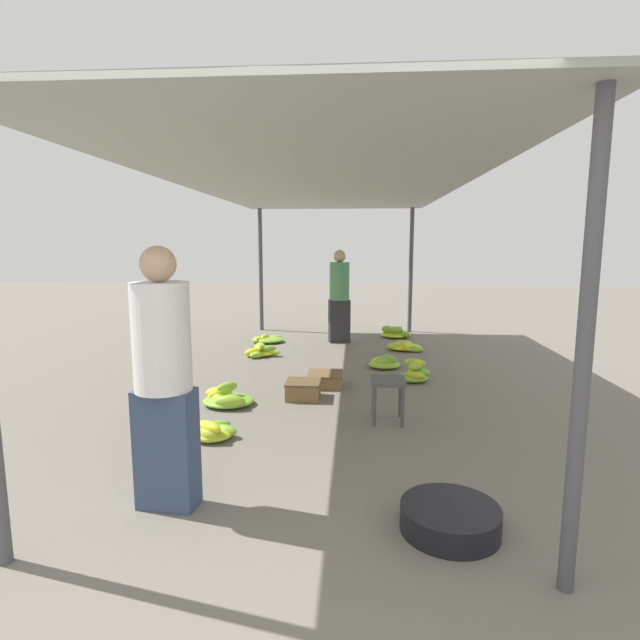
% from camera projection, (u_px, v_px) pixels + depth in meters
% --- Properties ---
extents(ground_plane, '(40.00, 40.00, 0.00)m').
position_uv_depth(ground_plane, '(264.00, 616.00, 2.38)').
color(ground_plane, slate).
rests_on(ground_plane, ground).
extents(canopy_post_front_right, '(0.08, 0.08, 2.46)m').
position_uv_depth(canopy_post_front_right, '(584.00, 355.00, 2.38)').
color(canopy_post_front_right, '#4C4C51').
rests_on(canopy_post_front_right, ground).
extents(canopy_post_back_left, '(0.08, 0.08, 2.46)m').
position_uv_depth(canopy_post_back_left, '(261.00, 270.00, 10.14)').
color(canopy_post_back_left, '#4C4C51').
rests_on(canopy_post_back_left, ground).
extents(canopy_post_back_right, '(0.08, 0.08, 2.46)m').
position_uv_depth(canopy_post_back_right, '(411.00, 271.00, 9.93)').
color(canopy_post_back_right, '#4C4C51').
rests_on(canopy_post_back_right, ground).
extents(canopy_tarp, '(3.43, 8.05, 0.04)m').
position_uv_depth(canopy_tarp, '(322.00, 184.00, 6.07)').
color(canopy_tarp, '#9EA399').
rests_on(canopy_tarp, canopy_post_front_left).
extents(vendor_foreground, '(0.41, 0.41, 1.75)m').
position_uv_depth(vendor_foreground, '(163.00, 376.00, 3.25)').
color(vendor_foreground, '#384766').
rests_on(vendor_foreground, ground).
extents(stool, '(0.34, 0.34, 0.44)m').
position_uv_depth(stool, '(388.00, 387.00, 4.94)').
color(stool, '#4C4C4C').
rests_on(stool, ground).
extents(basin_black, '(0.61, 0.61, 0.16)m').
position_uv_depth(basin_black, '(450.00, 518.00, 3.07)').
color(basin_black, black).
rests_on(basin_black, ground).
extents(banana_pile_left_0, '(0.44, 0.50, 0.19)m').
position_uv_depth(banana_pile_left_0, '(213.00, 432.00, 4.53)').
color(banana_pile_left_0, '#85BA34').
rests_on(banana_pile_left_0, ground).
extents(banana_pile_left_1, '(0.59, 0.49, 0.25)m').
position_uv_depth(banana_pile_left_1, '(226.00, 399.00, 5.48)').
color(banana_pile_left_1, '#8EBD33').
rests_on(banana_pile_left_1, ground).
extents(banana_pile_left_2, '(0.60, 0.51, 0.21)m').
position_uv_depth(banana_pile_left_2, '(261.00, 351.00, 7.88)').
color(banana_pile_left_2, '#78B437').
rests_on(banana_pile_left_2, ground).
extents(banana_pile_left_3, '(0.58, 0.51, 0.15)m').
position_uv_depth(banana_pile_left_3, '(267.00, 339.00, 8.99)').
color(banana_pile_left_3, '#98C131').
rests_on(banana_pile_left_3, ground).
extents(banana_pile_right_0, '(0.44, 0.39, 0.30)m').
position_uv_depth(banana_pile_right_0, '(415.00, 372.00, 6.42)').
color(banana_pile_right_0, '#A0C42F').
rests_on(banana_pile_right_0, ground).
extents(banana_pile_right_1, '(0.46, 0.44, 0.19)m').
position_uv_depth(banana_pile_right_1, '(384.00, 363.00, 7.15)').
color(banana_pile_right_1, yellow).
rests_on(banana_pile_right_1, ground).
extents(banana_pile_right_2, '(0.62, 0.65, 0.16)m').
position_uv_depth(banana_pile_right_2, '(405.00, 346.00, 8.35)').
color(banana_pile_right_2, '#A3C62F').
rests_on(banana_pile_right_2, ground).
extents(banana_pile_right_3, '(0.60, 0.64, 0.22)m').
position_uv_depth(banana_pile_right_3, '(396.00, 333.00, 9.49)').
color(banana_pile_right_3, '#A4C62F').
rests_on(banana_pile_right_3, ground).
extents(crate_near, '(0.43, 0.43, 0.17)m').
position_uv_depth(crate_near, '(325.00, 379.00, 6.22)').
color(crate_near, olive).
rests_on(crate_near, ground).
extents(crate_mid, '(0.39, 0.39, 0.20)m').
position_uv_depth(crate_mid, '(303.00, 390.00, 5.73)').
color(crate_mid, brown).
rests_on(crate_mid, ground).
extents(shopper_walking_mid, '(0.43, 0.43, 1.65)m').
position_uv_depth(shopper_walking_mid, '(339.00, 295.00, 8.91)').
color(shopper_walking_mid, '#2D2D33').
rests_on(shopper_walking_mid, ground).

